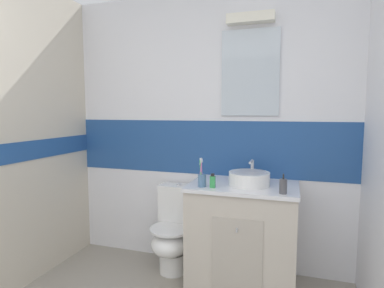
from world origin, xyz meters
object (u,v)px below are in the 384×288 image
at_px(toilet, 174,232).
at_px(toothbrush_cup, 202,179).
at_px(sink_basin, 249,178).
at_px(soap_dispenser, 283,186).
at_px(perfume_flask_small, 213,181).

relative_size(toilet, toothbrush_cup, 3.37).
distance_m(sink_basin, soap_dispenser, 0.33).
height_order(sink_basin, toilet, sink_basin).
bearing_deg(toothbrush_cup, toilet, 144.06).
bearing_deg(toothbrush_cup, sink_basin, 27.58).
distance_m(toilet, soap_dispenser, 1.11).
relative_size(sink_basin, soap_dispenser, 2.52).
xyz_separation_m(toothbrush_cup, soap_dispenser, (0.61, -0.02, -0.01)).
xyz_separation_m(soap_dispenser, perfume_flask_small, (-0.52, 0.02, -0.00)).
xyz_separation_m(toilet, toothbrush_cup, (0.33, -0.24, 0.56)).
bearing_deg(soap_dispenser, toothbrush_cup, 178.05).
bearing_deg(soap_dispenser, toilet, 164.66).
relative_size(soap_dispenser, perfume_flask_small, 1.33).
distance_m(soap_dispenser, perfume_flask_small, 0.52).
relative_size(sink_basin, toilet, 0.48).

